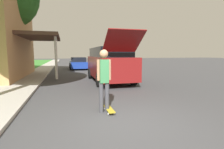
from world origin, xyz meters
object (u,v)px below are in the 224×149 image
(car_down_street, at_px, (78,63))
(skateboarder, at_px, (104,77))
(suv_parked, at_px, (109,63))
(skateboard, at_px, (109,109))

(car_down_street, relative_size, skateboarder, 2.22)
(suv_parked, xyz_separation_m, skateboarder, (-1.53, -5.44, -0.08))
(car_down_street, xyz_separation_m, skateboarder, (-0.34, -14.83, 0.39))
(car_down_street, bearing_deg, skateboard, -90.75)
(skateboard, bearing_deg, skateboarder, 171.58)
(suv_parked, xyz_separation_m, car_down_street, (-1.19, 9.39, -0.47))
(suv_parked, height_order, skateboard, suv_parked)
(suv_parked, bearing_deg, car_down_street, 97.22)
(skateboarder, relative_size, skateboard, 2.33)
(skateboarder, height_order, skateboard, skateboarder)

